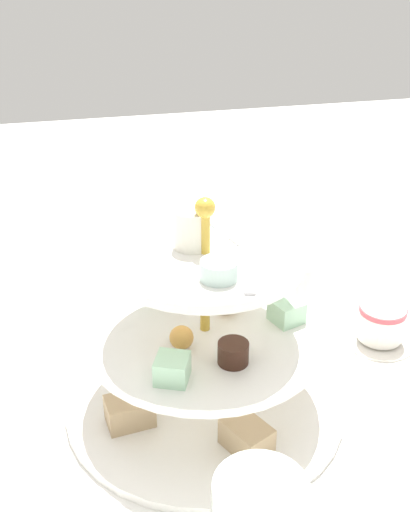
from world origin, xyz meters
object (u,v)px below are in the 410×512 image
water_glass_mid_back (134,282)px  tiered_serving_stand (205,349)px  teacup_with_saucer (381,325)px  water_glass_short_left (294,283)px

water_glass_mid_back → tiered_serving_stand: bearing=-167.0°
teacup_with_saucer → tiered_serving_stand: bearing=104.5°
tiered_serving_stand → water_glass_mid_back: (0.21, 0.05, -0.03)m
tiered_serving_stand → teacup_with_saucer: (0.06, -0.24, -0.05)m
teacup_with_saucer → water_glass_mid_back: bearing=63.3°
teacup_with_saucer → water_glass_mid_back: size_ratio=1.03×
water_glass_short_left → water_glass_mid_back: size_ratio=0.79×
teacup_with_saucer → water_glass_mid_back: (0.15, 0.29, 0.02)m
teacup_with_saucer → water_glass_short_left: bearing=35.2°
water_glass_short_left → water_glass_mid_back: (0.04, 0.22, 0.01)m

